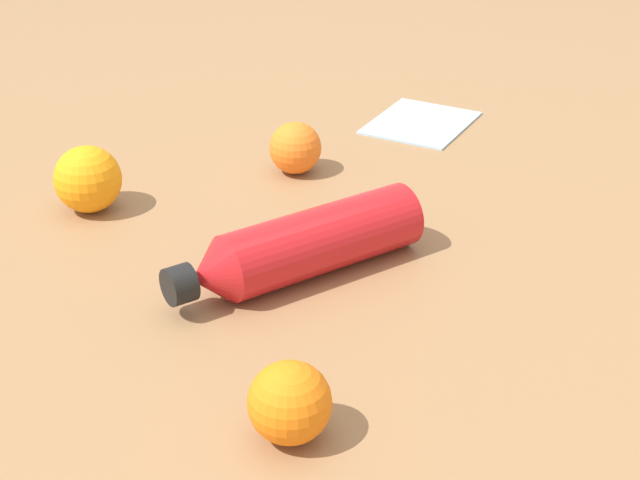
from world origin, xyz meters
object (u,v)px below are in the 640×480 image
object	(u,v)px
orange_1	(295,148)
orange_2	(88,179)
water_bottle	(301,246)
orange_0	(296,403)
folded_napkin	(421,122)

from	to	relation	value
orange_1	orange_2	bearing A→B (deg)	-153.21
orange_1	orange_2	world-z (taller)	orange_2
water_bottle	orange_0	size ratio (longest dim) A/B	3.84
orange_0	orange_1	bearing A→B (deg)	93.70
orange_0	folded_napkin	world-z (taller)	orange_0
folded_napkin	orange_2	bearing A→B (deg)	-143.94
orange_1	folded_napkin	distance (m)	0.24
orange_0	orange_1	distance (m)	0.51
orange_1	orange_2	size ratio (longest dim) A/B	0.84
water_bottle	orange_1	xyz separation A→B (m)	(-0.02, 0.26, -0.00)
water_bottle	folded_napkin	size ratio (longest dim) A/B	1.66
orange_0	orange_2	xyz separation A→B (m)	(-0.26, 0.39, 0.01)
orange_2	folded_napkin	xyz separation A→B (m)	(0.40, 0.29, -0.04)
orange_0	folded_napkin	bearing A→B (deg)	78.95
water_bottle	orange_1	distance (m)	0.26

